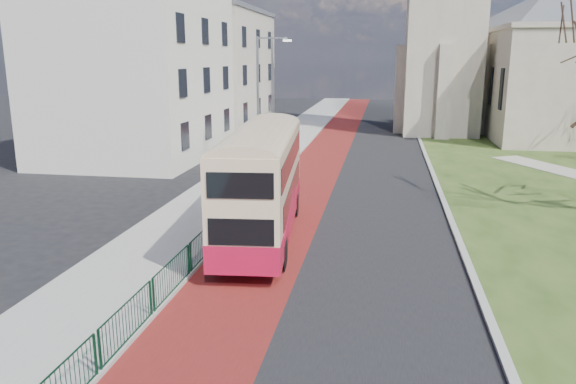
# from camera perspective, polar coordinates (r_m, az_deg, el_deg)

# --- Properties ---
(ground) EXTENTS (160.00, 160.00, 0.00)m
(ground) POSITION_cam_1_polar(r_m,az_deg,el_deg) (17.20, -1.48, -10.27)
(ground) COLOR black
(ground) RESTS_ON ground
(road_carriageway) EXTENTS (9.00, 120.00, 0.01)m
(road_carriageway) POSITION_cam_1_polar(r_m,az_deg,el_deg) (36.13, 7.06, 2.39)
(road_carriageway) COLOR black
(road_carriageway) RESTS_ON ground
(bus_lane) EXTENTS (3.40, 120.00, 0.01)m
(bus_lane) POSITION_cam_1_polar(r_m,az_deg,el_deg) (36.35, 2.80, 2.55)
(bus_lane) COLOR #591414
(bus_lane) RESTS_ON ground
(pavement_west) EXTENTS (4.00, 120.00, 0.12)m
(pavement_west) POSITION_cam_1_polar(r_m,az_deg,el_deg) (36.98, -3.05, 2.82)
(pavement_west) COLOR gray
(pavement_west) RESTS_ON ground
(kerb_west) EXTENTS (0.25, 120.00, 0.13)m
(kerb_west) POSITION_cam_1_polar(r_m,az_deg,el_deg) (36.59, 0.00, 2.74)
(kerb_west) COLOR #999993
(kerb_west) RESTS_ON ground
(kerb_east) EXTENTS (0.25, 80.00, 0.13)m
(kerb_east) POSITION_cam_1_polar(r_m,az_deg,el_deg) (38.17, 14.14, 2.77)
(kerb_east) COLOR #999993
(kerb_east) RESTS_ON ground
(pedestrian_railing) EXTENTS (0.07, 24.00, 1.12)m
(pedestrian_railing) POSITION_cam_1_polar(r_m,az_deg,el_deg) (21.32, -7.20, -3.99)
(pedestrian_railing) COLOR #0B321E
(pedestrian_railing) RESTS_ON ground
(street_block_near) EXTENTS (10.30, 14.30, 13.00)m
(street_block_near) POSITION_cam_1_polar(r_m,az_deg,el_deg) (41.14, -15.15, 12.52)
(street_block_near) COLOR beige
(street_block_near) RESTS_ON ground
(street_block_far) EXTENTS (10.30, 16.30, 11.50)m
(street_block_far) POSITION_cam_1_polar(r_m,az_deg,el_deg) (56.10, -8.16, 12.24)
(street_block_far) COLOR #BDB3A0
(street_block_far) RESTS_ON ground
(streetlamp) EXTENTS (2.13, 0.18, 8.00)m
(streetlamp) POSITION_cam_1_polar(r_m,az_deg,el_deg) (34.32, -2.82, 9.63)
(streetlamp) COLOR gray
(streetlamp) RESTS_ON pavement_west
(bus) EXTENTS (3.28, 10.31, 4.24)m
(bus) POSITION_cam_1_polar(r_m,az_deg,el_deg) (21.52, -2.69, 1.41)
(bus) COLOR #AB0F30
(bus) RESTS_ON ground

